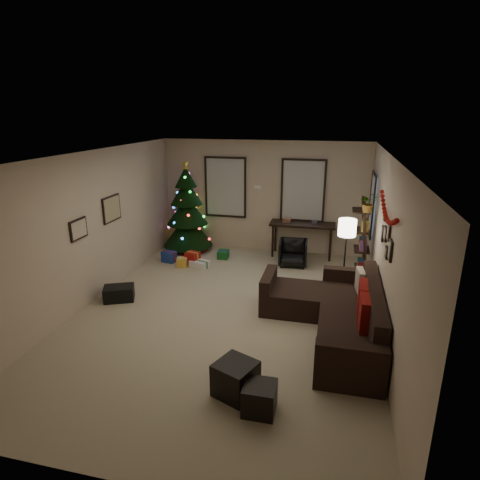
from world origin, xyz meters
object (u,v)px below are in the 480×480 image
desk_chair (293,253)px  bookshelf (363,244)px  desk (302,227)px  sofa (336,314)px  christmas_tree (187,213)px

desk_chair → bookshelf: (1.44, -0.73, 0.56)m
desk → desk_chair: bearing=-101.8°
sofa → bookshelf: bearing=77.1°
christmas_tree → sofa: (3.66, -3.22, -0.66)m
desk → sofa: bearing=-76.1°
desk_chair → bookshelf: size_ratio=0.33×
christmas_tree → bookshelf: bearing=-16.4°
sofa → bookshelf: bookshelf is taller
sofa → desk: (-0.84, 3.39, 0.44)m
christmas_tree → desk_chair: christmas_tree is taller
christmas_tree → desk_chair: size_ratio=3.86×
christmas_tree → desk_chair: (2.69, -0.48, -0.65)m
desk → bookshelf: bookshelf is taller
desk_chair → christmas_tree: bearing=166.2°
christmas_tree → sofa: size_ratio=0.83×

